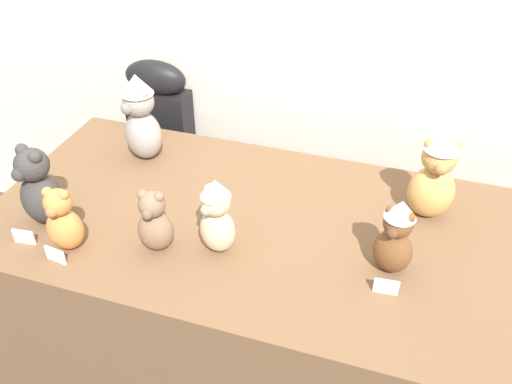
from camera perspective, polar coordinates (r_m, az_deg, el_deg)
name	(u,v)px	position (r m, az deg, el deg)	size (l,w,h in m)	color
display_table	(256,300)	(2.01, 0.00, -11.70)	(1.80, 0.91, 0.78)	brown
instrument_case	(166,161)	(2.53, -9.82, 3.32)	(0.28, 0.12, 1.02)	black
teddy_bear_chestnut	(395,237)	(1.54, 14.98, -4.81)	(0.14, 0.13, 0.25)	brown
teddy_bear_honey	(435,175)	(1.76, 18.99, 1.79)	(0.17, 0.15, 0.33)	tan
teddy_bear_ash	(141,118)	(2.01, -12.47, 7.87)	(0.20, 0.19, 0.34)	gray
teddy_bear_ginger	(63,221)	(1.67, -20.35, -2.99)	(0.12, 0.11, 0.22)	#D17F3D
teddy_bear_charcoal	(39,188)	(1.79, -22.65, 0.38)	(0.18, 0.16, 0.28)	#383533
teddy_bear_sand	(217,216)	(1.55, -4.32, -2.68)	(0.15, 0.14, 0.26)	#CCB78E
teddy_bear_mocha	(154,222)	(1.60, -11.03, -3.28)	(0.12, 0.10, 0.22)	#7F6047
name_card_front_left	(24,237)	(1.79, -24.02, -4.50)	(0.07, 0.01, 0.05)	white
name_card_front_middle	(55,255)	(1.69, -21.08, -6.45)	(0.07, 0.01, 0.05)	white
name_card_front_right	(386,287)	(1.53, 14.02, -10.01)	(0.07, 0.01, 0.05)	white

